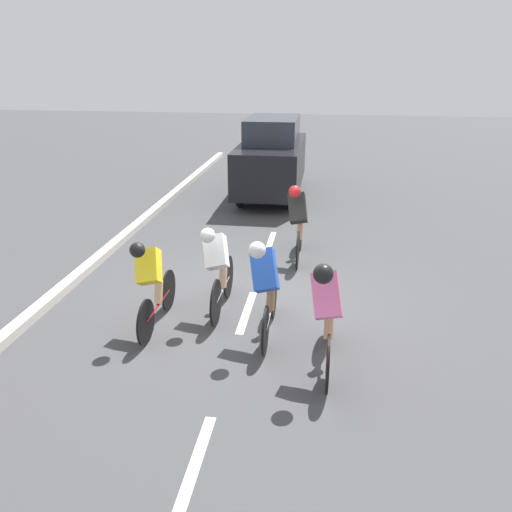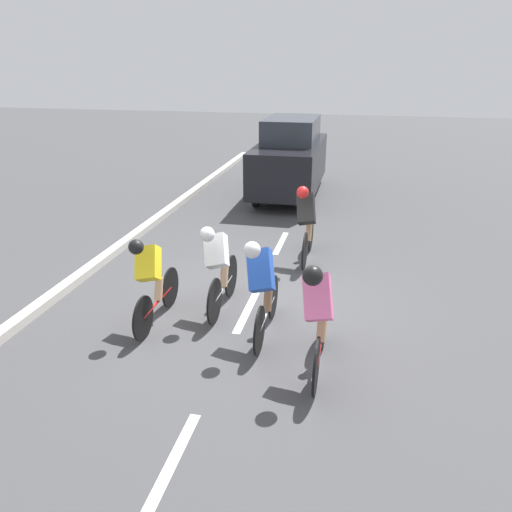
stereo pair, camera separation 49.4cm
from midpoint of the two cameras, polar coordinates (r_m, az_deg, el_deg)
name	(u,v)px [view 1 (the left image)]	position (r m, az deg, el deg)	size (l,w,h in m)	color
ground_plane	(250,302)	(8.14, -2.44, -5.35)	(60.00, 60.00, 0.00)	#424244
lane_stripe_near	(195,465)	(5.33, -9.87, -22.51)	(0.12, 1.40, 0.01)	white
lane_stripe_mid	(247,312)	(7.86, -2.88, -6.40)	(0.12, 1.40, 0.01)	white
lane_stripe_far	(270,242)	(10.75, 0.32, 1.54)	(0.12, 1.40, 0.01)	white
curb	(55,295)	(8.96, -23.48, -4.15)	(0.20, 26.38, 0.14)	beige
cyclist_pink	(327,312)	(6.15, 5.81, -6.41)	(0.42, 1.75, 1.53)	black
cyclist_yellow	(152,281)	(7.32, -13.76, -2.83)	(0.42, 1.68, 1.41)	black
cyclist_white	(218,267)	(7.59, -6.22, -1.25)	(0.44, 1.65, 1.45)	black
cyclist_black	(298,220)	(9.60, 3.36, 4.07)	(0.42, 1.74, 1.54)	black
cyclist_blue	(266,285)	(6.85, -0.92, -3.36)	(0.45, 1.70, 1.51)	black
support_car	(272,158)	(14.39, 0.81, 11.18)	(1.70, 4.20, 2.18)	black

